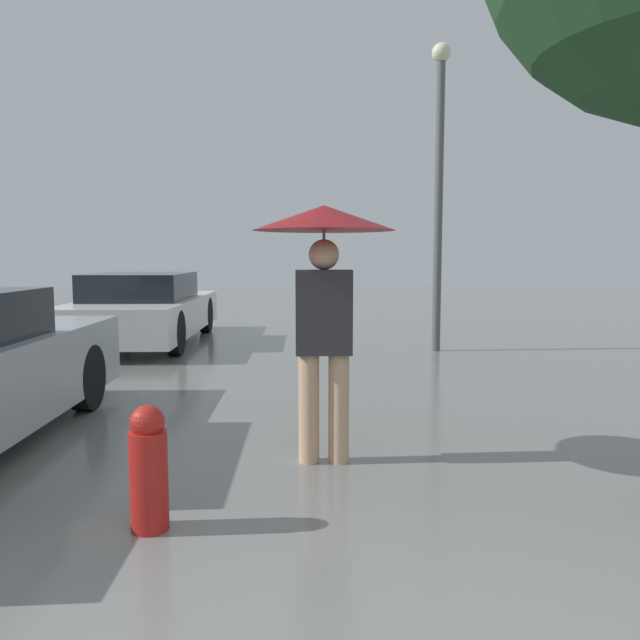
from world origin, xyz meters
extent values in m
cylinder|color=tan|center=(-0.39, 3.16, 0.40)|extent=(0.15, 0.15, 0.79)
cylinder|color=tan|center=(-0.17, 3.16, 0.40)|extent=(0.15, 0.15, 0.79)
cube|color=#2D2D33|center=(-0.28, 3.16, 1.09)|extent=(0.40, 0.23, 0.60)
sphere|color=tan|center=(-0.28, 3.16, 1.50)|extent=(0.21, 0.21, 0.21)
cylinder|color=#515456|center=(-0.28, 3.16, 1.35)|extent=(0.02, 0.02, 0.63)
cone|color=maroon|center=(-0.28, 3.16, 1.75)|extent=(1.00, 1.00, 0.17)
cylinder|color=black|center=(-2.53, 4.74, 0.32)|extent=(0.18, 0.63, 0.63)
cube|color=silver|center=(-3.16, 9.47, 0.47)|extent=(1.78, 4.58, 0.57)
cube|color=black|center=(-3.16, 9.24, 0.98)|extent=(1.52, 2.06, 0.44)
cylinder|color=black|center=(-3.96, 10.89, 0.34)|extent=(0.18, 0.68, 0.68)
cylinder|color=black|center=(-2.35, 10.89, 0.34)|extent=(0.18, 0.68, 0.68)
cylinder|color=black|center=(-3.96, 8.05, 0.34)|extent=(0.18, 0.68, 0.68)
cylinder|color=black|center=(-2.35, 8.05, 0.34)|extent=(0.18, 0.68, 0.68)
cylinder|color=#515456|center=(1.63, 8.41, 2.21)|extent=(0.13, 0.13, 4.42)
sphere|color=beige|center=(1.63, 8.41, 4.51)|extent=(0.29, 0.29, 0.29)
cylinder|color=#B21E19|center=(-1.26, 2.06, 0.27)|extent=(0.21, 0.21, 0.55)
sphere|color=#B21E19|center=(-1.26, 2.06, 0.60)|extent=(0.19, 0.19, 0.19)
camera|label=1|loc=(-0.41, -1.22, 1.49)|focal=35.00mm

